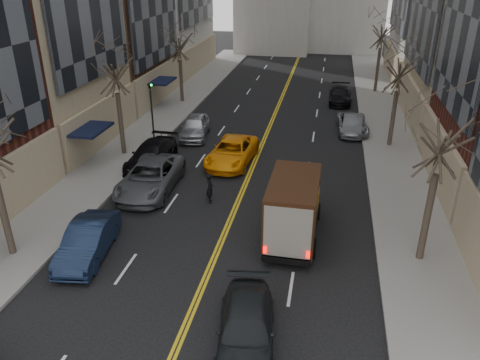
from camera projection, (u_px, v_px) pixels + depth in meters
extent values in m
cube|color=slate|center=(158.00, 122.00, 37.61)|extent=(4.00, 66.00, 0.15)
cube|color=slate|center=(389.00, 136.00, 34.52)|extent=(4.00, 66.00, 0.15)
cube|color=black|center=(89.00, 129.00, 28.80)|extent=(2.00, 3.00, 0.15)
cube|color=black|center=(78.00, 144.00, 29.40)|extent=(0.20, 3.00, 2.50)
cube|color=black|center=(161.00, 81.00, 40.34)|extent=(2.00, 3.00, 0.15)
cube|color=black|center=(152.00, 92.00, 40.94)|extent=(0.20, 3.00, 2.50)
cylinder|color=#382D23|center=(4.00, 215.00, 19.86)|extent=(0.30, 0.30, 3.83)
cylinder|color=#382D23|center=(121.00, 124.00, 30.46)|extent=(0.30, 0.30, 4.05)
cylinder|color=#382D23|center=(181.00, 81.00, 42.08)|extent=(0.30, 0.30, 3.69)
cylinder|color=#382D23|center=(427.00, 218.00, 19.47)|extent=(0.30, 0.30, 3.96)
cylinder|color=#382D23|center=(393.00, 119.00, 31.94)|extent=(0.30, 0.30, 3.78)
cylinder|color=#382D23|center=(377.00, 70.00, 45.18)|extent=(0.30, 0.30, 4.14)
cylinder|color=black|center=(152.00, 118.00, 32.05)|extent=(0.12, 0.12, 3.80)
imported|color=black|center=(150.00, 84.00, 31.05)|extent=(0.15, 0.18, 0.90)
sphere|color=#0CE526|center=(151.00, 85.00, 30.96)|extent=(0.14, 0.14, 0.14)
cube|color=black|center=(293.00, 227.00, 21.98)|extent=(2.05, 5.76, 0.27)
cube|color=black|center=(298.00, 190.00, 23.46)|extent=(2.13, 1.55, 1.88)
cube|color=black|center=(293.00, 208.00, 20.98)|extent=(2.21, 4.42, 2.69)
cube|color=black|center=(286.00, 260.00, 19.53)|extent=(2.06, 0.19, 0.27)
cube|color=red|center=(265.00, 250.00, 19.51)|extent=(0.16, 0.06, 0.31)
cube|color=red|center=(308.00, 255.00, 19.18)|extent=(0.16, 0.06, 0.31)
cube|color=gold|center=(269.00, 194.00, 21.00)|extent=(0.05, 0.81, 0.81)
cube|color=gold|center=(318.00, 199.00, 20.59)|extent=(0.05, 0.81, 0.81)
cylinder|color=black|center=(276.00, 207.00, 23.86)|extent=(0.26, 0.86, 0.86)
cylinder|color=black|center=(318.00, 211.00, 23.47)|extent=(0.26, 0.86, 0.86)
cylinder|color=black|center=(265.00, 243.00, 20.85)|extent=(0.26, 0.86, 0.86)
cylinder|color=black|center=(313.00, 248.00, 20.46)|extent=(0.26, 0.86, 0.86)
imported|color=black|center=(246.00, 329.00, 15.63)|extent=(2.57, 4.98, 1.38)
cube|color=black|center=(250.00, 302.00, 16.01)|extent=(0.13, 0.04, 0.09)
cube|color=blue|center=(250.00, 303.00, 15.98)|extent=(0.10, 0.01, 0.06)
imported|color=#FC990A|center=(232.00, 152.00, 29.86)|extent=(2.92, 5.61, 1.51)
imported|color=black|center=(210.00, 188.00, 24.94)|extent=(0.57, 0.70, 1.66)
imported|color=#101C34|center=(88.00, 241.00, 20.39)|extent=(2.17, 4.77, 1.52)
imported|color=#4F5257|center=(150.00, 177.00, 26.23)|extent=(2.95, 6.03, 1.65)
imported|color=black|center=(151.00, 155.00, 29.41)|extent=(2.31, 5.25, 1.50)
imported|color=#B1B4B9|center=(195.00, 127.00, 34.27)|extent=(2.44, 4.79, 1.56)
imported|color=#4E5156|center=(353.00, 125.00, 34.98)|extent=(1.66, 4.12, 1.33)
imported|color=#95989C|center=(352.00, 124.00, 35.21)|extent=(2.43, 4.80, 1.30)
imported|color=black|center=(340.00, 95.00, 42.52)|extent=(2.01, 4.87, 1.41)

